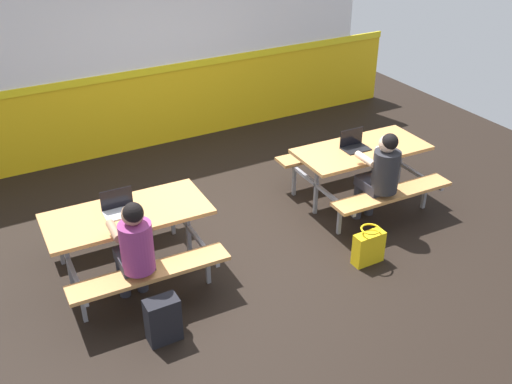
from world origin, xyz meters
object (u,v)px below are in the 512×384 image
Objects in this scene: backpack_dark at (163,320)px; tote_bag_bright at (369,247)px; laptop_silver at (119,208)px; laptop_dark at (354,145)px; student_nearer at (135,246)px; picnic_table_right at (361,160)px; student_further at (381,172)px; picnic_table_left at (129,227)px.

tote_bag_bright is at bearing 0.70° from backpack_dark.
laptop_silver is 2.91m from laptop_dark.
backpack_dark is (0.03, -0.51, -0.49)m from student_nearer.
backpack_dark is at bearing -179.30° from tote_bag_bright.
picnic_table_right is 3.24m from backpack_dark.
student_nearer reaches higher than laptop_dark.
laptop_silver reaches higher than backpack_dark.
student_nearer is at bearing 93.57° from backpack_dark.
student_nearer is 2.90m from student_further.
picnic_table_right is 3.01m from laptop_silver.
tote_bag_bright is at bearing -135.15° from student_further.
tote_bag_bright is (-0.61, -1.13, -0.59)m from laptop_dark.
laptop_dark reaches higher than tote_bag_bright.
laptop_dark is 0.76× the size of tote_bag_bright.
laptop_dark is at bearing 12.34° from student_nearer.
student_nearer is 2.46m from tote_bag_bright.
picnic_table_left is 0.58m from student_nearer.
laptop_dark reaches higher than backpack_dark.
student_nearer is at bearing -167.66° from laptop_dark.
backpack_dark is (-0.08, -1.06, -0.36)m from picnic_table_left.
student_further is (2.79, -0.50, 0.14)m from picnic_table_left.
laptop_dark is at bearing 1.11° from laptop_silver.
backpack_dark is at bearing -158.48° from laptop_dark.
picnic_table_right is 3.71× the size of backpack_dark.
picnic_table_right is at bearing 20.28° from backpack_dark.
picnic_table_left is at bearing -178.92° from picnic_table_right.
laptop_dark is (2.91, 0.06, 0.00)m from laptop_silver.
student_further is 0.60m from laptop_dark.
picnic_table_right is 3.12m from student_nearer.
laptop_dark is 0.74× the size of backpack_dark.
picnic_table_right reaches higher than tote_bag_bright.
picnic_table_left is 1.35× the size of student_nearer.
picnic_table_right is 1.35× the size of student_further.
student_further reaches higher than picnic_table_right.
tote_bag_bright is (2.36, -0.48, -0.51)m from student_nearer.
picnic_table_right is at bearing 11.27° from student_nearer.
student_further reaches higher than picnic_table_left.
picnic_table_left reaches higher than tote_bag_bright.
student_nearer reaches higher than laptop_silver.
student_nearer is 3.70× the size of laptop_silver.
laptop_dark is 3.21m from backpack_dark.
student_nearer reaches higher than picnic_table_left.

